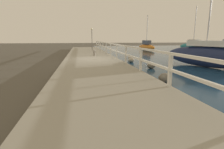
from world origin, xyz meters
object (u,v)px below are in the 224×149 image
(mooring_bollard, at_px, (94,53))
(dock_lamp, at_px, (92,35))
(sailboat_orange, at_px, (146,46))
(sailboat_navy, at_px, (205,55))
(sailboat_teal, at_px, (193,46))

(mooring_bollard, xyz_separation_m, dock_lamp, (0.29, 6.70, 1.64))
(mooring_bollard, height_order, sailboat_orange, sailboat_orange)
(dock_lamp, xyz_separation_m, sailboat_orange, (8.87, 4.32, -1.66))
(dock_lamp, distance_m, sailboat_navy, 13.82)
(sailboat_orange, distance_m, sailboat_navy, 16.60)
(sailboat_orange, bearing_deg, sailboat_teal, -29.16)
(dock_lamp, distance_m, sailboat_teal, 15.78)
(sailboat_orange, xyz_separation_m, sailboat_navy, (-2.38, -16.43, 0.17))
(mooring_bollard, distance_m, sailboat_navy, 8.68)
(mooring_bollard, xyz_separation_m, sailboat_teal, (15.84, 8.85, 0.06))
(mooring_bollard, bearing_deg, sailboat_orange, 50.26)
(sailboat_navy, bearing_deg, sailboat_teal, 36.19)
(mooring_bollard, bearing_deg, dock_lamp, 87.52)
(sailboat_orange, bearing_deg, mooring_bollard, -140.87)
(mooring_bollard, relative_size, sailboat_teal, 0.08)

